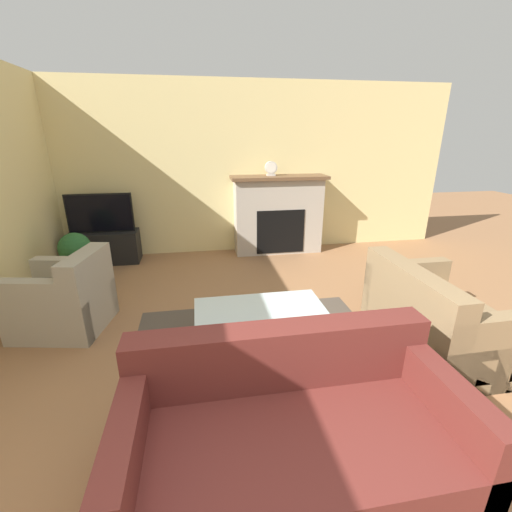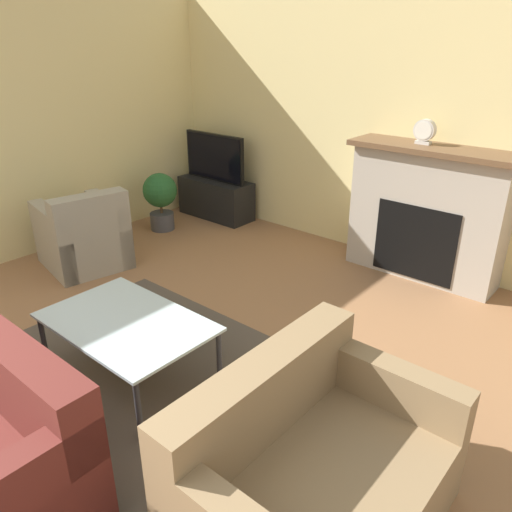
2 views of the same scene
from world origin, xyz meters
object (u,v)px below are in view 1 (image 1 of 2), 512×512
(couch_sectional, at_px, (292,438))
(mantel_clock, at_px, (271,168))
(coffee_table, at_px, (262,316))
(tv, at_px, (100,213))
(armchair_by_window, at_px, (65,301))
(potted_plant, at_px, (76,254))
(couch_loveseat, at_px, (435,321))

(couch_sectional, distance_m, mantel_clock, 4.23)
(couch_sectional, bearing_deg, coffee_table, 88.01)
(couch_sectional, xyz_separation_m, coffee_table, (0.04, 1.14, 0.13))
(couch_sectional, bearing_deg, tv, 115.69)
(tv, xyz_separation_m, armchair_by_window, (0.06, -1.96, -0.48))
(armchair_by_window, height_order, coffee_table, armchair_by_window)
(armchair_by_window, xyz_separation_m, potted_plant, (-0.23, 1.20, 0.11))
(tv, relative_size, armchair_by_window, 1.00)
(armchair_by_window, height_order, mantel_clock, mantel_clock)
(tv, distance_m, mantel_clock, 2.70)
(coffee_table, xyz_separation_m, mantel_clock, (0.69, 2.88, 0.97))
(tv, xyz_separation_m, coffee_table, (1.94, -2.80, -0.36))
(couch_sectional, bearing_deg, armchair_by_window, 132.79)
(tv, distance_m, armchair_by_window, 2.02)
(couch_sectional, height_order, armchair_by_window, same)
(mantel_clock, bearing_deg, potted_plant, -163.18)
(tv, bearing_deg, potted_plant, -102.57)
(tv, height_order, couch_loveseat, tv)
(couch_sectional, distance_m, potted_plant, 3.79)
(couch_sectional, relative_size, armchair_by_window, 1.96)
(tv, relative_size, potted_plant, 1.36)
(coffee_table, distance_m, potted_plant, 2.93)
(potted_plant, bearing_deg, armchair_by_window, -78.93)
(couch_loveseat, distance_m, armchair_by_window, 3.60)
(armchair_by_window, distance_m, mantel_clock, 3.45)
(coffee_table, bearing_deg, couch_loveseat, -4.87)
(armchair_by_window, bearing_deg, potted_plant, -157.98)
(coffee_table, relative_size, mantel_clock, 5.11)
(couch_loveseat, distance_m, mantel_clock, 3.33)
(couch_loveseat, relative_size, potted_plant, 1.84)
(tv, height_order, armchair_by_window, tv)
(couch_loveseat, bearing_deg, tv, 50.28)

